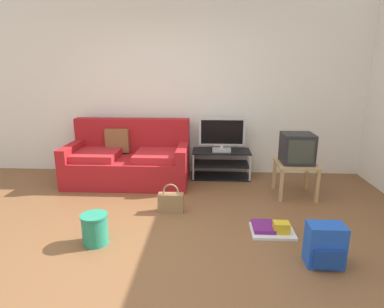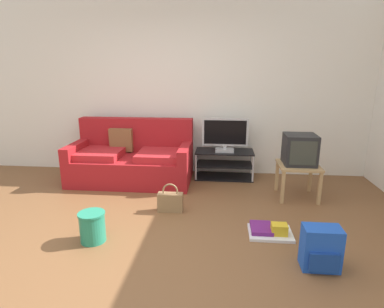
% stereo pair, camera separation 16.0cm
% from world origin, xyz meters
% --- Properties ---
extents(ground_plane, '(9.00, 9.80, 0.02)m').
position_xyz_m(ground_plane, '(0.00, 0.00, -0.01)').
color(ground_plane, brown).
extents(wall_back, '(9.00, 0.10, 2.70)m').
position_xyz_m(wall_back, '(0.00, 2.45, 1.35)').
color(wall_back, silver).
rests_on(wall_back, ground_plane).
extents(couch, '(1.79, 0.91, 0.92)m').
position_xyz_m(couch, '(-0.63, 1.90, 0.33)').
color(couch, maroon).
rests_on(couch, ground_plane).
extents(tv_stand, '(0.89, 0.43, 0.43)m').
position_xyz_m(tv_stand, '(0.78, 2.14, 0.22)').
color(tv_stand, black).
rests_on(tv_stand, ground_plane).
extents(flat_tv, '(0.70, 0.22, 0.51)m').
position_xyz_m(flat_tv, '(0.78, 2.12, 0.69)').
color(flat_tv, '#B2B2B7').
rests_on(flat_tv, tv_stand).
extents(side_table, '(0.51, 0.51, 0.46)m').
position_xyz_m(side_table, '(1.74, 1.43, 0.38)').
color(side_table, tan).
rests_on(side_table, ground_plane).
extents(crt_tv, '(0.40, 0.39, 0.39)m').
position_xyz_m(crt_tv, '(1.74, 1.45, 0.65)').
color(crt_tv, '#232326').
rests_on(crt_tv, side_table).
extents(backpack, '(0.31, 0.27, 0.38)m').
position_xyz_m(backpack, '(1.59, -0.15, 0.19)').
color(backpack, blue).
rests_on(backpack, ground_plane).
extents(handbag, '(0.30, 0.11, 0.35)m').
position_xyz_m(handbag, '(0.13, 0.84, 0.13)').
color(handbag, olive).
rests_on(handbag, ground_plane).
extents(cleaning_bucket, '(0.26, 0.26, 0.30)m').
position_xyz_m(cleaning_bucket, '(-0.53, 0.09, 0.16)').
color(cleaning_bucket, '#238466').
rests_on(cleaning_bucket, ground_plane).
extents(floor_tray, '(0.44, 0.34, 0.14)m').
position_xyz_m(floor_tray, '(1.25, 0.39, 0.04)').
color(floor_tray, silver).
rests_on(floor_tray, ground_plane).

